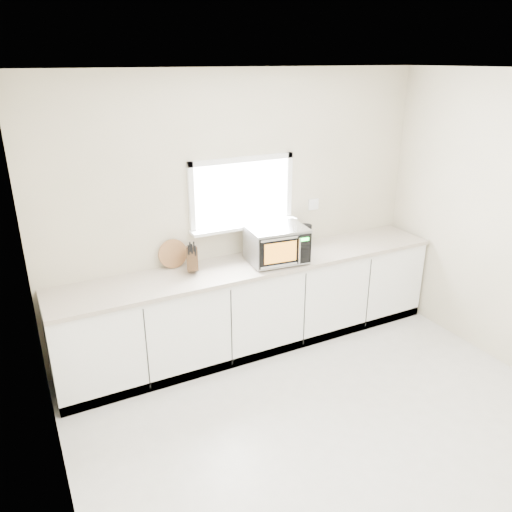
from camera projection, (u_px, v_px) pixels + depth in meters
ground at (357, 449)px, 3.80m from camera, size 4.00×4.00×0.00m
back_wall at (241, 211)px, 4.94m from camera, size 4.00×0.17×2.70m
cabinets at (255, 306)px, 5.04m from camera, size 3.92×0.60×0.88m
countertop at (255, 264)px, 4.86m from camera, size 3.92×0.64×0.04m
microwave at (277, 244)px, 4.81m from camera, size 0.59×0.50×0.35m
knife_block at (192, 258)px, 4.61m from camera, size 0.16×0.23×0.31m
cutting_board at (173, 254)px, 4.69m from camera, size 0.28×0.07×0.28m
coffee_grinder at (306, 235)px, 5.29m from camera, size 0.16×0.16×0.22m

